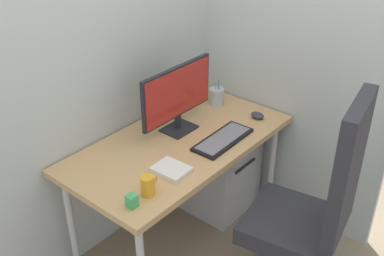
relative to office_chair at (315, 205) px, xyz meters
name	(u,v)px	position (x,y,z in m)	size (l,w,h in m)	color
ground_plane	(181,236)	(-0.14, 0.82, -0.61)	(8.00, 8.00, 0.00)	gray
wall_back	(126,18)	(-0.14, 1.21, 0.79)	(2.35, 0.04, 2.80)	#B7C1BC
wall_side_right	(274,8)	(0.59, 0.68, 0.79)	(0.04, 1.68, 2.80)	#B7C1BC
desk	(179,150)	(-0.14, 0.82, 0.08)	(1.39, 0.72, 0.74)	tan
office_chair	(315,205)	(0.00, 0.00, 0.00)	(0.60, 0.60, 1.24)	black
filing_cabinet	(215,167)	(0.29, 0.87, -0.30)	(0.44, 0.50, 0.61)	#B2B5BA
monitor	(177,95)	(-0.04, 0.92, 0.37)	(0.57, 0.16, 0.41)	black
keyboard	(223,139)	(0.03, 0.62, 0.15)	(0.42, 0.17, 0.02)	black
mouse	(257,115)	(0.39, 0.62, 0.16)	(0.07, 0.09, 0.04)	#333338
pen_holder	(216,96)	(0.39, 0.95, 0.19)	(0.10, 0.10, 0.17)	#B2B5BA
notebook	(171,170)	(-0.40, 0.64, 0.15)	(0.15, 0.18, 0.03)	silver
coffee_mug	(148,185)	(-0.61, 0.60, 0.19)	(0.11, 0.07, 0.11)	orange
desk_clamp_accessory	(132,201)	(-0.73, 0.60, 0.17)	(0.05, 0.05, 0.07)	#3FAD59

